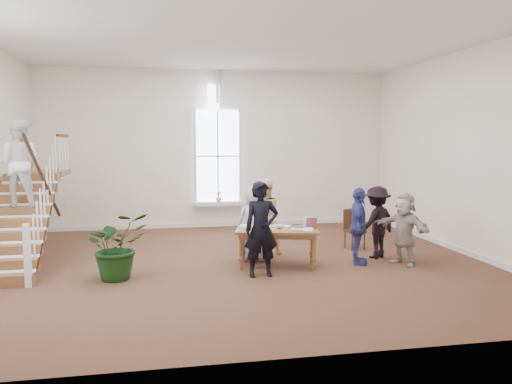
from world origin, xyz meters
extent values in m
plane|color=#48291C|center=(0.00, 0.00, 0.00)|extent=(10.00, 10.00, 0.00)
plane|color=white|center=(0.00, 4.50, 2.25)|extent=(10.00, 0.00, 10.00)
plane|color=white|center=(0.00, -4.50, 2.25)|extent=(10.00, 0.00, 10.00)
plane|color=white|center=(5.00, 0.00, 2.25)|extent=(0.00, 9.00, 9.00)
plane|color=white|center=(0.00, 0.00, 4.50)|extent=(10.00, 10.00, 0.00)
cube|color=white|center=(0.00, 4.32, 0.70)|extent=(1.45, 0.28, 0.10)
plane|color=white|center=(0.00, 4.44, 2.05)|extent=(2.60, 0.00, 2.60)
plane|color=white|center=(0.00, 4.44, 3.65)|extent=(0.60, 0.60, 0.85)
cube|color=white|center=(0.00, 4.47, 0.06)|extent=(10.00, 0.04, 0.12)
imported|color=pink|center=(0.00, 4.29, 0.90)|extent=(0.17, 0.17, 0.30)
cube|color=brown|center=(-4.35, -0.80, 0.10)|extent=(1.10, 0.30, 0.20)
cube|color=brown|center=(-4.35, -0.50, 0.30)|extent=(1.10, 0.30, 0.20)
cube|color=brown|center=(-4.35, -0.20, 0.50)|extent=(1.10, 0.30, 0.20)
cube|color=brown|center=(-4.35, 0.10, 0.70)|extent=(1.10, 0.30, 0.20)
cube|color=brown|center=(-4.35, 0.40, 0.90)|extent=(1.10, 0.30, 0.20)
cube|color=brown|center=(-4.35, 0.70, 1.10)|extent=(1.10, 0.30, 0.20)
cube|color=brown|center=(-4.35, 1.00, 1.30)|extent=(1.10, 0.30, 0.20)
cube|color=brown|center=(-4.35, 1.30, 1.50)|extent=(1.10, 0.30, 0.20)
cube|color=brown|center=(-4.35, 1.60, 1.70)|extent=(1.10, 0.30, 0.20)
cube|color=brown|center=(-4.35, 2.50, 1.74)|extent=(1.10, 1.20, 0.12)
cube|color=white|center=(-3.86, -0.95, 0.55)|extent=(0.10, 0.10, 1.10)
cylinder|color=#3D1F10|center=(-3.85, 0.40, 1.75)|extent=(0.07, 2.74, 1.86)
imported|color=silver|center=(-4.35, 0.70, 2.06)|extent=(0.94, 0.79, 1.72)
cube|color=brown|center=(0.66, -0.35, 0.73)|extent=(1.76, 1.16, 0.05)
cube|color=brown|center=(0.66, -0.35, 0.66)|extent=(1.62, 1.02, 0.10)
cylinder|color=brown|center=(-0.10, -0.48, 0.35)|extent=(0.07, 0.07, 0.71)
cylinder|color=brown|center=(1.28, -0.81, 0.35)|extent=(0.07, 0.07, 0.71)
cylinder|color=brown|center=(0.04, 0.11, 0.35)|extent=(0.07, 0.07, 0.71)
cylinder|color=brown|center=(1.42, -0.22, 0.35)|extent=(0.07, 0.07, 0.71)
cube|color=silver|center=(1.16, -0.73, 0.78)|extent=(0.20, 0.32, 0.04)
cube|color=beige|center=(0.57, -0.28, 0.77)|extent=(0.27, 0.29, 0.03)
cube|color=tan|center=(0.54, -0.33, 0.79)|extent=(0.29, 0.28, 0.06)
cube|color=silver|center=(1.22, -0.64, 0.78)|extent=(0.22, 0.28, 0.04)
cube|color=#4C5972|center=(1.20, -0.30, 0.78)|extent=(0.23, 0.25, 0.04)
cube|color=maroon|center=(0.69, -0.23, 0.77)|extent=(0.28, 0.32, 0.02)
cube|color=white|center=(0.07, -0.11, 0.78)|extent=(0.32, 0.35, 0.05)
cube|color=#BFB299|center=(1.00, -0.58, 0.77)|extent=(0.30, 0.28, 0.03)
cube|color=silver|center=(0.70, -0.21, 0.79)|extent=(0.27, 0.27, 0.06)
cube|color=beige|center=(0.54, -0.38, 0.77)|extent=(0.27, 0.29, 0.03)
cube|color=tan|center=(0.37, -0.03, 0.78)|extent=(0.30, 0.31, 0.05)
cube|color=silver|center=(0.86, -0.20, 0.77)|extent=(0.29, 0.30, 0.03)
cube|color=#4C5972|center=(1.14, -0.36, 0.78)|extent=(0.30, 0.32, 0.04)
imported|color=black|center=(0.21, -1.00, 0.88)|extent=(0.67, 0.46, 1.76)
imported|color=#BCB5AE|center=(0.31, 0.25, 0.80)|extent=(0.81, 0.56, 1.59)
imported|color=#F9D89C|center=(0.61, 0.75, 0.83)|extent=(0.93, 0.79, 1.67)
imported|color=#383C86|center=(2.32, -0.46, 0.78)|extent=(0.70, 0.99, 1.56)
imported|color=black|center=(2.92, -0.01, 0.77)|extent=(1.15, 0.96, 1.54)
imported|color=#B3A8A1|center=(3.22, -0.66, 0.73)|extent=(0.94, 1.42, 1.47)
imported|color=black|center=(-2.39, -0.70, 0.61)|extent=(1.40, 1.32, 1.22)
cube|color=#3D1F10|center=(2.78, 0.88, 0.42)|extent=(0.46, 0.46, 0.05)
cube|color=#3D1F10|center=(2.75, 1.06, 0.68)|extent=(0.40, 0.11, 0.47)
cylinder|color=#3D1F10|center=(2.65, 0.69, 0.21)|extent=(0.04, 0.04, 0.41)
cylinder|color=#3D1F10|center=(2.97, 0.75, 0.21)|extent=(0.04, 0.04, 0.41)
cylinder|color=#3D1F10|center=(2.60, 1.01, 0.21)|extent=(0.04, 0.04, 0.41)
cylinder|color=#3D1F10|center=(2.91, 1.07, 0.21)|extent=(0.04, 0.04, 0.41)
camera|label=1|loc=(-1.54, -9.88, 2.52)|focal=35.00mm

